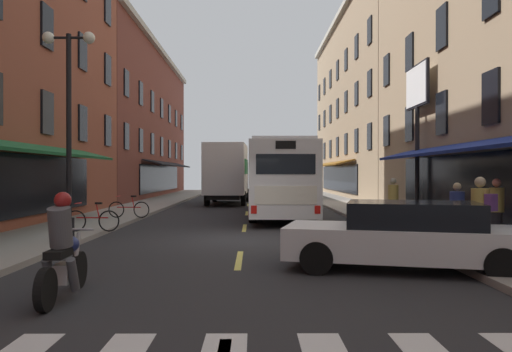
# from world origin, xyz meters

# --- Properties ---
(ground_plane) EXTENTS (34.80, 80.00, 0.10)m
(ground_plane) POSITION_xyz_m (0.00, 0.00, -0.05)
(ground_plane) COLOR #28282B
(lane_centre_dashes) EXTENTS (0.14, 73.90, 0.01)m
(lane_centre_dashes) POSITION_xyz_m (0.00, -0.25, 0.00)
(lane_centre_dashes) COLOR #DBCC4C
(lane_centre_dashes) RESTS_ON ground
(sidewalk_left) EXTENTS (3.00, 80.00, 0.14)m
(sidewalk_left) POSITION_xyz_m (-5.90, 0.00, 0.07)
(sidewalk_left) COLOR gray
(sidewalk_left) RESTS_ON ground
(sidewalk_right) EXTENTS (3.00, 80.00, 0.14)m
(sidewalk_right) POSITION_xyz_m (5.90, 0.00, 0.07)
(sidewalk_right) COLOR gray
(sidewalk_right) RESTS_ON ground
(billboard_sign) EXTENTS (0.40, 2.57, 6.28)m
(billboard_sign) POSITION_xyz_m (7.05, 5.63, 4.84)
(billboard_sign) COLOR black
(billboard_sign) RESTS_ON sidewalk_right
(transit_bus) EXTENTS (2.75, 11.56, 3.29)m
(transit_bus) POSITION_xyz_m (1.50, 8.18, 1.73)
(transit_bus) COLOR white
(transit_bus) RESTS_ON ground
(box_truck) EXTENTS (2.65, 7.33, 3.73)m
(box_truck) POSITION_xyz_m (-1.32, 16.77, 1.94)
(box_truck) COLOR black
(box_truck) RESTS_ON ground
(sedan_near) EXTENTS (4.98, 2.94, 1.37)m
(sedan_near) POSITION_xyz_m (3.39, -4.69, 0.70)
(sedan_near) COLOR silver
(sedan_near) RESTS_ON ground
(sedan_mid) EXTENTS (1.97, 4.39, 1.44)m
(sedan_mid) POSITION_xyz_m (-1.20, 28.85, 0.73)
(sedan_mid) COLOR #515154
(sedan_mid) RESTS_ON ground
(motorcycle_rider) EXTENTS (0.62, 2.07, 1.66)m
(motorcycle_rider) POSITION_xyz_m (-2.62, -6.96, 0.71)
(motorcycle_rider) COLOR black
(motorcycle_rider) RESTS_ON ground
(bicycle_near) EXTENTS (1.71, 0.48, 0.91)m
(bicycle_near) POSITION_xyz_m (-4.69, 0.77, 0.50)
(bicycle_near) COLOR black
(bicycle_near) RESTS_ON sidewalk_left
(bicycle_mid) EXTENTS (1.71, 0.48, 0.91)m
(bicycle_mid) POSITION_xyz_m (-4.76, 5.53, 0.50)
(bicycle_mid) COLOR black
(bicycle_mid) RESTS_ON sidewalk_left
(pedestrian_near) EXTENTS (0.47, 0.52, 1.73)m
(pedestrian_near) POSITION_xyz_m (5.17, -4.10, 1.06)
(pedestrian_near) COLOR #33663F
(pedestrian_near) RESTS_ON sidewalk_right
(pedestrian_mid) EXTENTS (0.36, 0.36, 1.67)m
(pedestrian_mid) POSITION_xyz_m (6.61, -1.87, 1.00)
(pedestrian_mid) COLOR black
(pedestrian_mid) RESTS_ON sidewalk_right
(pedestrian_far) EXTENTS (0.36, 0.36, 1.65)m
(pedestrian_far) POSITION_xyz_m (5.19, 2.57, 0.98)
(pedestrian_far) COLOR navy
(pedestrian_far) RESTS_ON sidewalk_right
(pedestrian_rear) EXTENTS (0.36, 0.36, 1.57)m
(pedestrian_rear) POSITION_xyz_m (5.48, -2.13, 0.94)
(pedestrian_rear) COLOR #4C4C51
(pedestrian_rear) RESTS_ON sidewalk_right
(street_lamp_twin) EXTENTS (1.42, 0.32, 5.65)m
(street_lamp_twin) POSITION_xyz_m (-4.69, -1.18, 3.26)
(street_lamp_twin) COLOR black
(street_lamp_twin) RESTS_ON sidewalk_left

